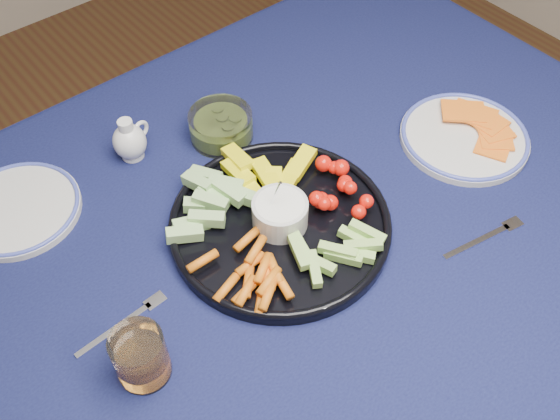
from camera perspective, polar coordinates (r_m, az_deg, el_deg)
dining_table at (r=1.06m, az=-3.56°, el=-7.85°), size 1.67×1.07×0.75m
crudite_platter at (r=1.01m, az=-0.15°, el=-1.03°), size 0.36×0.36×0.12m
creamer_pitcher at (r=1.14m, az=-13.56°, el=6.16°), size 0.08×0.06×0.08m
pickle_bowl at (r=1.16m, az=-5.40°, el=7.56°), size 0.12×0.12×0.05m
cheese_plate at (r=1.21m, az=16.54°, el=6.55°), size 0.24×0.24×0.03m
juice_tumbler at (r=0.88m, az=-12.57°, el=-13.08°), size 0.07×0.07×0.09m
fork_left at (r=0.96m, az=-13.64°, el=-9.71°), size 0.15×0.02×0.00m
fork_right at (r=1.07m, az=18.60°, el=-2.23°), size 0.16×0.04×0.00m
side_plate_extra at (r=1.13m, az=-22.87°, el=0.11°), size 0.21×0.21×0.02m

